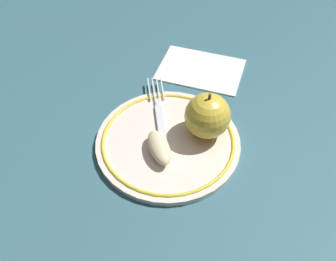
% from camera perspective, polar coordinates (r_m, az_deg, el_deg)
% --- Properties ---
extents(ground_plane, '(2.00, 2.00, 0.00)m').
position_cam_1_polar(ground_plane, '(0.61, 1.83, -1.49)').
color(ground_plane, '#335E6A').
extents(plate, '(0.23, 0.23, 0.01)m').
position_cam_1_polar(plate, '(0.60, -0.00, -1.68)').
color(plate, beige).
rests_on(plate, ground_plane).
extents(apple_red_whole, '(0.07, 0.07, 0.08)m').
position_cam_1_polar(apple_red_whole, '(0.59, 6.05, 2.23)').
color(apple_red_whole, gold).
rests_on(apple_red_whole, plate).
extents(apple_slice_front, '(0.05, 0.08, 0.02)m').
position_cam_1_polar(apple_slice_front, '(0.57, -1.35, -2.56)').
color(apple_slice_front, beige).
rests_on(apple_slice_front, plate).
extents(fork, '(0.04, 0.17, 0.00)m').
position_cam_1_polar(fork, '(0.64, -1.38, 2.98)').
color(fork, silver).
rests_on(fork, plate).
extents(napkin_folded, '(0.19, 0.16, 0.01)m').
position_cam_1_polar(napkin_folded, '(0.75, 4.99, 9.33)').
color(napkin_folded, white).
rests_on(napkin_folded, ground_plane).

